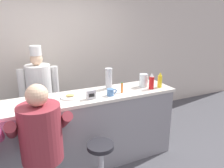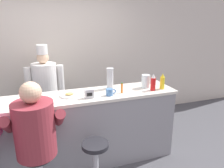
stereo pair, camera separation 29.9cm
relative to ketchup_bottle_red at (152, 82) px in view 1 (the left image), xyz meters
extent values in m
cube|color=beige|center=(-1.17, 1.58, 0.20)|extent=(10.00, 0.06, 2.70)
cube|color=gray|center=(-1.17, 0.14, -0.65)|extent=(2.92, 0.56, 1.00)
cube|color=silver|center=(-1.17, 0.14, -0.13)|extent=(2.98, 0.59, 0.04)
cylinder|color=red|center=(0.00, 0.00, -0.02)|extent=(0.07, 0.07, 0.18)
cone|color=white|center=(0.00, 0.00, 0.10)|extent=(0.06, 0.06, 0.06)
cylinder|color=yellow|center=(0.16, 0.01, -0.02)|extent=(0.07, 0.07, 0.18)
cone|color=yellow|center=(0.16, 0.01, 0.09)|extent=(0.05, 0.05, 0.05)
cylinder|color=orange|center=(-0.46, 0.04, -0.04)|extent=(0.03, 0.03, 0.14)
cylinder|color=#287F2D|center=(-0.46, 0.04, 0.03)|extent=(0.02, 0.02, 0.01)
cylinder|color=silver|center=(-0.04, 0.15, -0.01)|extent=(0.12, 0.12, 0.19)
cube|color=silver|center=(0.03, 0.15, 0.00)|extent=(0.01, 0.01, 0.12)
cylinder|color=white|center=(-1.16, 0.15, -0.10)|extent=(0.25, 0.25, 0.02)
ellipsoid|color=#E0BC60|center=(-1.16, 0.15, -0.08)|extent=(0.11, 0.09, 0.03)
cylinder|color=#4C7FB7|center=(-1.56, 0.06, -0.08)|extent=(0.15, 0.15, 0.06)
cylinder|color=#4C7AB2|center=(-0.66, 0.00, -0.06)|extent=(0.09, 0.09, 0.09)
torus|color=#4C7AB2|center=(-0.59, 0.00, -0.06)|extent=(0.07, 0.02, 0.07)
cylinder|color=#B7BABF|center=(-0.55, 0.28, 0.04)|extent=(0.10, 0.10, 0.29)
cylinder|color=silver|center=(-0.55, 0.28, 0.19)|extent=(0.10, 0.10, 0.01)
cube|color=silver|center=(-0.93, -0.01, -0.05)|extent=(0.12, 0.06, 0.12)
cube|color=black|center=(-0.93, -0.04, -0.05)|extent=(0.07, 0.01, 0.04)
cylinder|color=#232328|center=(-1.61, -0.39, -0.57)|extent=(0.32, 0.32, 0.05)
cylinder|color=#33384C|center=(-1.72, -0.17, -0.53)|extent=(0.16, 0.43, 0.16)
cylinder|color=#33384C|center=(-1.51, -0.17, -0.53)|extent=(0.16, 0.43, 0.16)
cylinder|color=maroon|center=(-1.61, -0.39, -0.24)|extent=(0.43, 0.43, 0.60)
cylinder|color=maroon|center=(-1.88, -0.27, -0.21)|extent=(0.11, 0.46, 0.37)
cylinder|color=maroon|center=(-1.35, -0.27, -0.21)|extent=(0.11, 0.46, 0.37)
sphere|color=#DBB28E|center=(-1.61, -0.39, 0.17)|extent=(0.22, 0.22, 0.22)
cylinder|color=#B2B5BA|center=(-0.96, -0.39, -0.85)|extent=(0.07, 0.07, 0.56)
cylinder|color=#232328|center=(-0.96, -0.39, -0.57)|extent=(0.32, 0.32, 0.05)
cube|color=#232328|center=(-1.43, 1.11, -0.78)|extent=(0.31, 0.17, 0.75)
cube|color=white|center=(-1.43, 1.06, -0.63)|extent=(0.28, 0.02, 0.45)
cylinder|color=white|center=(-1.43, 1.11, -0.12)|extent=(0.40, 0.40, 0.56)
sphere|color=#DBB28E|center=(-1.43, 1.11, 0.25)|extent=(0.19, 0.19, 0.19)
cylinder|color=white|center=(-1.43, 1.11, 0.39)|extent=(0.17, 0.17, 0.15)
cylinder|color=white|center=(-1.69, 1.11, -0.13)|extent=(0.11, 0.11, 0.48)
cylinder|color=white|center=(-1.17, 1.11, -0.13)|extent=(0.11, 0.11, 0.48)
camera|label=1|loc=(-1.80, -2.48, 0.88)|focal=35.00mm
camera|label=2|loc=(-1.53, -2.59, 0.88)|focal=35.00mm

